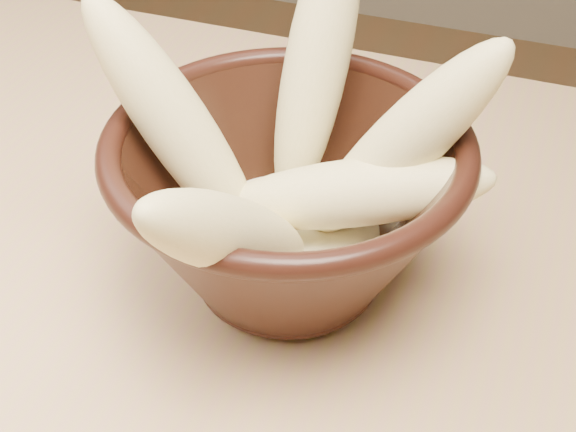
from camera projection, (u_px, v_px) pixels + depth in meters
name	position (u px, v px, depth m)	size (l,w,h in m)	color
table	(187.00, 416.00, 0.55)	(1.20, 0.80, 0.75)	tan
bowl	(288.00, 203.00, 0.49)	(0.22, 0.22, 0.12)	black
milk_puddle	(288.00, 239.00, 0.51)	(0.12, 0.12, 0.02)	#FEF7CC
banana_upright	(317.00, 61.00, 0.50)	(0.04, 0.04, 0.19)	#E1D384
banana_left	(175.00, 124.00, 0.47)	(0.04, 0.04, 0.18)	#E1D384
banana_right	(404.00, 144.00, 0.46)	(0.04, 0.04, 0.17)	#E1D384
banana_across	(352.00, 193.00, 0.47)	(0.04, 0.04, 0.17)	#E1D384
banana_front	(232.00, 235.00, 0.42)	(0.04, 0.04, 0.17)	#E1D384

